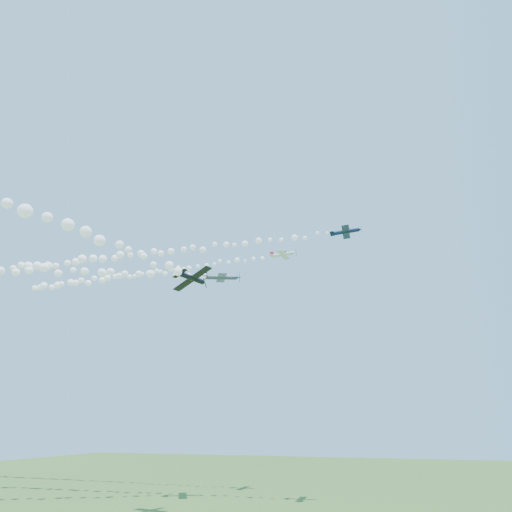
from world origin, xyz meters
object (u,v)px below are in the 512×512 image
(plane_navy, at_px, (346,232))
(plane_black, at_px, (192,278))
(plane_white, at_px, (283,254))
(plane_grey, at_px, (221,277))

(plane_navy, relative_size, plane_black, 0.93)
(plane_navy, height_order, plane_black, plane_navy)
(plane_white, bearing_deg, plane_black, -107.52)
(plane_navy, distance_m, plane_grey, 26.58)
(plane_navy, relative_size, plane_grey, 0.84)
(plane_grey, bearing_deg, plane_white, 23.21)
(plane_grey, bearing_deg, plane_black, -112.35)
(plane_white, xyz_separation_m, plane_navy, (15.41, -11.03, -1.37))
(plane_white, relative_size, plane_navy, 0.99)
(plane_white, relative_size, plane_black, 0.92)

